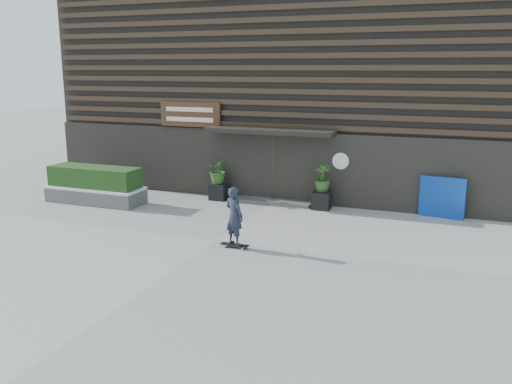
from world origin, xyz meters
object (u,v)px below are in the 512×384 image
at_px(planter_pot_left, 219,191).
at_px(planter_pot_right, 322,200).
at_px(raised_bed, 96,196).
at_px(blue_tarp, 442,198).
at_px(skateboarder, 234,216).

xyz_separation_m(planter_pot_left, planter_pot_right, (3.80, 0.00, 0.00)).
distance_m(raised_bed, blue_tarp, 11.74).
bearing_deg(skateboarder, planter_pot_right, 76.25).
bearing_deg(blue_tarp, planter_pot_right, -165.47).
bearing_deg(skateboarder, blue_tarp, 45.44).
distance_m(blue_tarp, skateboarder, 7.11).
bearing_deg(planter_pot_right, blue_tarp, 4.49).
distance_m(planter_pot_left, skateboarder, 5.47).
xyz_separation_m(raised_bed, blue_tarp, (11.52, 2.26, 0.41)).
bearing_deg(raised_bed, blue_tarp, 11.10).
height_order(planter_pot_right, blue_tarp, blue_tarp).
distance_m(planter_pot_right, blue_tarp, 3.85).
height_order(planter_pot_left, planter_pot_right, same).
bearing_deg(blue_tarp, planter_pot_left, -167.70).
bearing_deg(skateboarder, raised_bed, 156.77).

